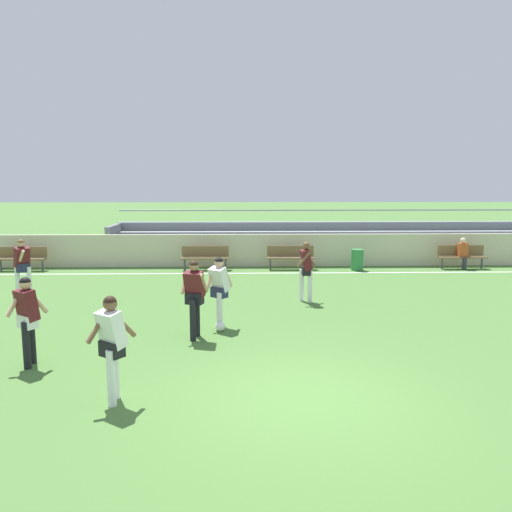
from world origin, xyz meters
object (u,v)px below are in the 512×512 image
object	(u,v)px
bench_centre_sideline	(22,256)
spectator_seated	(463,251)
player_white_wide_right	(219,286)
bench_far_right	(291,255)
player_dark_overlapping	(194,292)
bleacher_stand	(335,239)
soccer_ball	(220,326)
trash_bin	(357,260)
player_dark_dropping_back	(22,264)
player_white_on_ball	(112,340)
player_dark_deep_cover	(306,266)
player_dark_pressing_high	(27,314)
bench_far_left	(461,255)
bench_near_wall_gap	(205,256)

from	to	relation	value
bench_centre_sideline	spectator_seated	bearing A→B (deg)	-0.39
bench_centre_sideline	player_white_wide_right	world-z (taller)	player_white_wide_right
bench_far_right	player_dark_overlapping	distance (m)	9.11
bleacher_stand	soccer_ball	bearing A→B (deg)	-112.88
trash_bin	player_dark_dropping_back	distance (m)	11.57
bleacher_stand	player_white_on_ball	xyz separation A→B (m)	(-6.03, -14.49, 0.12)
spectator_seated	player_white_wide_right	bearing A→B (deg)	-139.81
player_dark_deep_cover	player_dark_pressing_high	size ratio (longest dim) A/B	1.03
bleacher_stand	player_dark_overlapping	size ratio (longest dim) A/B	11.54
trash_bin	player_white_wide_right	size ratio (longest dim) A/B	0.49
bench_far_right	player_dark_deep_cover	world-z (taller)	player_dark_deep_cover
bench_centre_sideline	bleacher_stand	bearing A→B (deg)	12.35
bench_centre_sideline	player_dark_overlapping	xyz separation A→B (m)	(7.35, -8.64, 0.46)
trash_bin	player_dark_deep_cover	bearing A→B (deg)	-117.29
bleacher_stand	spectator_seated	world-z (taller)	bleacher_stand
bench_centre_sideline	trash_bin	distance (m)	12.74
player_dark_dropping_back	soccer_ball	distance (m)	6.68
bench_far_left	bench_near_wall_gap	bearing A→B (deg)	180.00
bench_far_right	spectator_seated	distance (m)	6.66
trash_bin	player_dark_pressing_high	size ratio (longest dim) A/B	0.49
bleacher_stand	trash_bin	bearing A→B (deg)	-84.47
bench_centre_sideline	player_dark_deep_cover	distance (m)	11.46
player_white_on_ball	player_dark_pressing_high	distance (m)	2.48
player_white_wide_right	bleacher_stand	bearing A→B (deg)	66.23
spectator_seated	player_dark_deep_cover	size ratio (longest dim) A/B	0.72
bench_far_left	player_white_wide_right	xyz separation A→B (m)	(-9.04, -7.75, 0.41)
player_dark_deep_cover	player_white_wide_right	bearing A→B (deg)	-133.48
player_dark_deep_cover	player_dark_pressing_high	world-z (taller)	player_dark_deep_cover
player_white_on_ball	player_white_wide_right	bearing A→B (deg)	70.50
bench_far_right	spectator_seated	size ratio (longest dim) A/B	1.49
player_white_wide_right	player_white_on_ball	xyz separation A→B (m)	(-1.42, -4.01, 0.02)
bleacher_stand	trash_bin	distance (m)	3.05
bench_near_wall_gap	bench_far_left	bearing A→B (deg)	0.00
bench_far_left	player_dark_overlapping	size ratio (longest dim) A/B	1.07
player_white_on_ball	spectator_seated	bearing A→B (deg)	48.08
trash_bin	player_dark_dropping_back	size ratio (longest dim) A/B	0.46
spectator_seated	player_white_wide_right	distance (m)	11.83
bench_far_right	player_dark_pressing_high	xyz separation A→B (m)	(-5.71, -10.18, 0.43)
trash_bin	spectator_seated	world-z (taller)	spectator_seated
bench_near_wall_gap	player_dark_dropping_back	world-z (taller)	player_dark_dropping_back
bench_far_left	player_dark_pressing_high	xyz separation A→B (m)	(-12.37, -10.18, 0.43)
bench_near_wall_gap	player_dark_overlapping	xyz separation A→B (m)	(0.41, -8.64, 0.46)
player_dark_pressing_high	soccer_ball	world-z (taller)	player_dark_pressing_high
bleacher_stand	soccer_ball	xyz separation A→B (m)	(-4.58, -10.86, -0.74)
bench_far_left	trash_bin	xyz separation A→B (m)	(-4.13, -0.28, -0.15)
player_white_on_ball	soccer_ball	xyz separation A→B (m)	(1.45, 3.63, -0.87)
bleacher_stand	player_dark_overlapping	distance (m)	12.45
soccer_ball	player_white_on_ball	bearing A→B (deg)	-111.79
player_white_wide_right	player_dark_dropping_back	bearing A→B (deg)	153.01
bench_near_wall_gap	soccer_ball	world-z (taller)	bench_near_wall_gap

